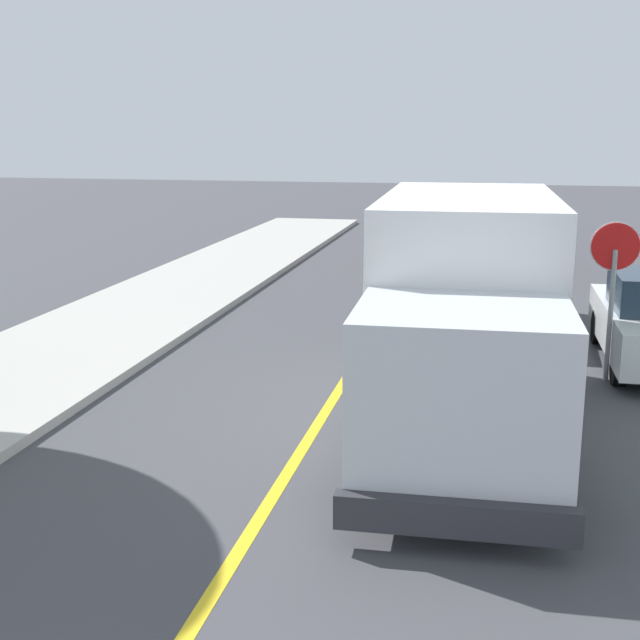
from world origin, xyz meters
TOP-DOWN VIEW (x-y plane):
  - centre_line_yellow at (0.00, 10.00)m, footprint 0.16×56.00m
  - box_truck at (2.00, 9.30)m, footprint 2.61×7.25m
  - parked_car_near at (2.60, 15.41)m, footprint 1.96×4.46m
  - parked_car_mid at (2.14, 22.91)m, footprint 1.81×4.40m
  - parked_car_far at (1.99, 29.29)m, footprint 1.96×4.46m
  - stop_sign at (4.26, 12.01)m, footprint 0.80×0.10m

SIDE VIEW (x-z plane):
  - centre_line_yellow at x=0.00m, z-range 0.00..0.01m
  - parked_car_near at x=2.60m, z-range -0.04..1.63m
  - parked_car_mid at x=2.14m, z-range -0.04..1.63m
  - parked_car_far at x=1.99m, z-range -0.04..1.63m
  - box_truck at x=2.00m, z-range 0.17..3.37m
  - stop_sign at x=4.26m, z-range 0.53..3.18m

